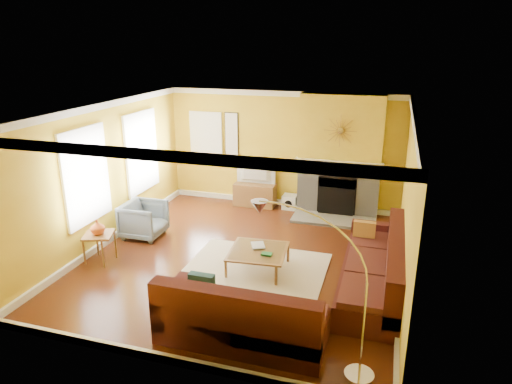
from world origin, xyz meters
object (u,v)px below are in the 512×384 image
(side_table, at_px, (100,248))
(arc_lamp, at_px, (315,293))
(media_console, at_px, (255,194))
(sectional_sofa, at_px, (298,266))
(coffee_table, at_px, (258,260))
(armchair, at_px, (144,220))

(side_table, height_order, arc_lamp, arc_lamp)
(side_table, bearing_deg, media_console, 63.43)
(arc_lamp, bearing_deg, side_table, 157.65)
(sectional_sofa, relative_size, media_console, 3.78)
(side_table, bearing_deg, coffee_table, 10.12)
(sectional_sofa, xyz_separation_m, coffee_table, (-0.80, 0.50, -0.26))
(media_console, bearing_deg, side_table, -116.57)
(coffee_table, relative_size, side_table, 1.81)
(sectional_sofa, bearing_deg, arc_lamp, -72.54)
(sectional_sofa, height_order, armchair, sectional_sofa)
(coffee_table, bearing_deg, armchair, 164.93)
(armchair, relative_size, arc_lamp, 0.38)
(sectional_sofa, xyz_separation_m, arc_lamp, (0.53, -1.70, 0.59))
(sectional_sofa, xyz_separation_m, side_table, (-3.60, 0.00, -0.18))
(coffee_table, bearing_deg, media_console, 107.88)
(side_table, bearing_deg, arc_lamp, -22.35)
(media_console, bearing_deg, sectional_sofa, -63.43)
(coffee_table, bearing_deg, sectional_sofa, -32.01)
(coffee_table, relative_size, armchair, 1.21)
(sectional_sofa, height_order, media_console, sectional_sofa)
(media_console, height_order, side_table, media_console)
(media_console, relative_size, armchair, 1.24)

